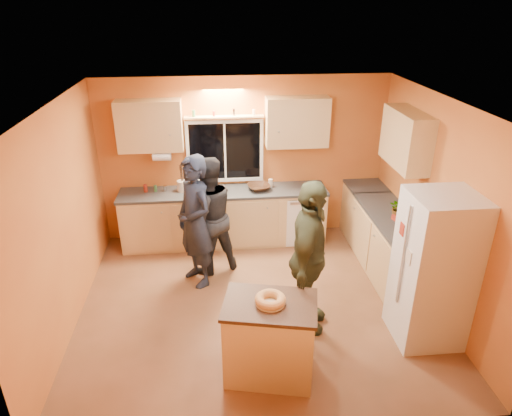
{
  "coord_description": "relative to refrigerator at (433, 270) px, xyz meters",
  "views": [
    {
      "loc": [
        -0.5,
        -4.87,
        3.65
      ],
      "look_at": [
        0.03,
        0.4,
        1.19
      ],
      "focal_mm": 32.0,
      "sensor_mm": 36.0,
      "label": 1
    }
  ],
  "objects": [
    {
      "name": "refrigerator",
      "position": [
        0.0,
        0.0,
        0.0
      ],
      "size": [
        0.72,
        0.7,
        1.8
      ],
      "primitive_type": "cube",
      "color": "silver",
      "rests_on": "ground"
    },
    {
      "name": "back_counter",
      "position": [
        -1.88,
        2.5,
        -0.45
      ],
      "size": [
        4.23,
        0.62,
        0.9
      ],
      "color": "tan",
      "rests_on": "ground"
    },
    {
      "name": "ground",
      "position": [
        -1.89,
        0.8,
        -0.9
      ],
      "size": [
        4.5,
        4.5,
        0.0
      ],
      "primitive_type": "plane",
      "color": "brown",
      "rests_on": "ground"
    },
    {
      "name": "island",
      "position": [
        -1.88,
        -0.42,
        -0.44
      ],
      "size": [
        1.04,
        0.82,
        0.9
      ],
      "rotation": [
        0.0,
        0.0,
        -0.22
      ],
      "color": "tan",
      "rests_on": "ground"
    },
    {
      "name": "bundt_pastry",
      "position": [
        -1.88,
        -0.42,
        0.04
      ],
      "size": [
        0.31,
        0.31,
        0.09
      ],
      "primitive_type": "torus",
      "color": "tan",
      "rests_on": "island"
    },
    {
      "name": "red_box",
      "position": [
        0.09,
        1.25,
        0.04
      ],
      "size": [
        0.19,
        0.16,
        0.07
      ],
      "primitive_type": "cube",
      "rotation": [
        0.0,
        0.0,
        0.31
      ],
      "color": "maroon",
      "rests_on": "right_counter"
    },
    {
      "name": "mixing_bowl",
      "position": [
        -1.68,
        2.49,
        0.04
      ],
      "size": [
        0.42,
        0.42,
        0.08
      ],
      "primitive_type": "imported",
      "rotation": [
        0.0,
        0.0,
        0.24
      ],
      "color": "black",
      "rests_on": "back_counter"
    },
    {
      "name": "right_counter",
      "position": [
        0.06,
        1.3,
        -0.45
      ],
      "size": [
        0.62,
        1.84,
        0.9
      ],
      "color": "tan",
      "rests_on": "ground"
    },
    {
      "name": "room_shell",
      "position": [
        -1.77,
        1.21,
        0.72
      ],
      "size": [
        4.54,
        4.04,
        2.61
      ],
      "color": "#CD7C34",
      "rests_on": "ground"
    },
    {
      "name": "person_center",
      "position": [
        -2.49,
        1.7,
        -0.04
      ],
      "size": [
        1.03,
        0.93,
        1.73
      ],
      "primitive_type": "imported",
      "rotation": [
        0.0,
        0.0,
        3.55
      ],
      "color": "black",
      "rests_on": "ground"
    },
    {
      "name": "utensil_crock",
      "position": [
        -2.88,
        2.55,
        0.09
      ],
      "size": [
        0.14,
        0.14,
        0.17
      ],
      "primitive_type": "cylinder",
      "color": "beige",
      "rests_on": "back_counter"
    },
    {
      "name": "potted_plant",
      "position": [
        0.1,
        1.32,
        0.14
      ],
      "size": [
        0.32,
        0.3,
        0.29
      ],
      "primitive_type": "imported",
      "rotation": [
        0.0,
        0.0,
        0.35
      ],
      "color": "gray",
      "rests_on": "right_counter"
    },
    {
      "name": "person_left",
      "position": [
        -2.66,
        1.4,
        0.02
      ],
      "size": [
        0.73,
        0.8,
        1.85
      ],
      "primitive_type": "imported",
      "rotation": [
        0.0,
        0.0,
        -1.02
      ],
      "color": "black",
      "rests_on": "ground"
    },
    {
      "name": "person_right",
      "position": [
        -1.35,
        0.31,
        0.04
      ],
      "size": [
        0.8,
        1.19,
        1.88
      ],
      "primitive_type": "imported",
      "rotation": [
        0.0,
        0.0,
        1.24
      ],
      "color": "#313622",
      "rests_on": "ground"
    }
  ]
}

